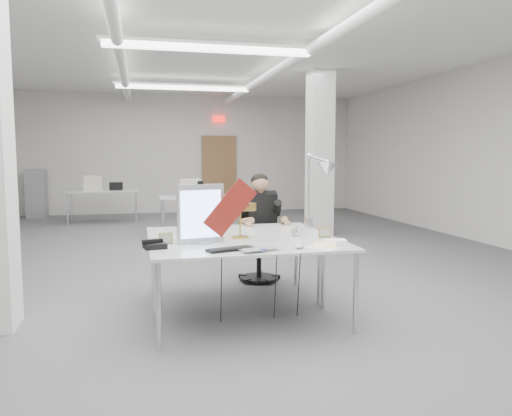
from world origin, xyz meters
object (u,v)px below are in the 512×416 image
(desk_phone, at_px, (155,246))
(laptop, at_px, (263,251))
(monitor, at_px, (201,214))
(beige_monitor, at_px, (202,216))
(seated_person, at_px, (260,209))
(architect_lamp, at_px, (317,184))
(office_chair, at_px, (259,241))
(bankers_lamp, at_px, (240,223))
(desk_main, at_px, (252,246))

(desk_phone, bearing_deg, laptop, -34.62)
(monitor, distance_m, beige_monitor, 0.78)
(seated_person, relative_size, architect_lamp, 0.90)
(office_chair, distance_m, architect_lamp, 1.28)
(office_chair, bearing_deg, seated_person, -100.90)
(bankers_lamp, height_order, desk_phone, bankers_lamp)
(monitor, bearing_deg, beige_monitor, 71.71)
(bankers_lamp, distance_m, beige_monitor, 0.66)
(desk_main, bearing_deg, architect_lamp, 37.55)
(bankers_lamp, height_order, beige_monitor, beige_monitor)
(office_chair, bearing_deg, desk_main, -116.69)
(office_chair, height_order, seated_person, seated_person)
(desk_main, xyz_separation_m, monitor, (-0.43, 0.21, 0.28))
(seated_person, bearing_deg, laptop, -113.69)
(seated_person, distance_m, desk_phone, 2.02)
(desk_main, distance_m, architect_lamp, 1.19)
(office_chair, distance_m, monitor, 1.75)
(seated_person, distance_m, monitor, 1.63)
(seated_person, height_order, architect_lamp, architect_lamp)
(architect_lamp, bearing_deg, office_chair, 133.37)
(seated_person, height_order, bankers_lamp, seated_person)
(office_chair, distance_m, beige_monitor, 1.10)
(beige_monitor, height_order, architect_lamp, architect_lamp)
(beige_monitor, relative_size, architect_lamp, 0.34)
(bankers_lamp, distance_m, desk_phone, 0.91)
(desk_phone, bearing_deg, monitor, 11.39)
(seated_person, xyz_separation_m, laptop, (-0.44, -1.92, -0.13))
(architect_lamp, bearing_deg, bankers_lamp, -141.95)
(desk_phone, relative_size, beige_monitor, 0.55)
(laptop, bearing_deg, beige_monitor, 82.03)
(desk_phone, height_order, architect_lamp, architect_lamp)
(office_chair, relative_size, bankers_lamp, 3.30)
(seated_person, xyz_separation_m, bankers_lamp, (-0.48, -1.18, 0.01))
(desk_main, bearing_deg, bankers_lamp, 93.68)
(desk_main, xyz_separation_m, beige_monitor, (-0.33, 0.97, 0.17))
(beige_monitor, bearing_deg, architect_lamp, -0.78)
(monitor, bearing_deg, bankers_lamp, 13.81)
(beige_monitor, bearing_deg, monitor, -83.13)
(laptop, bearing_deg, architect_lamp, 27.63)
(laptop, height_order, beige_monitor, beige_monitor)
(laptop, distance_m, bankers_lamp, 0.76)
(monitor, height_order, laptop, monitor)
(laptop, bearing_deg, desk_phone, 133.33)
(desk_main, xyz_separation_m, laptop, (0.02, -0.35, 0.03))
(monitor, bearing_deg, desk_phone, -168.63)
(desk_main, distance_m, desk_phone, 0.85)
(desk_main, bearing_deg, seated_person, 73.73)
(desk_main, bearing_deg, office_chair, 74.21)
(laptop, xyz_separation_m, bankers_lamp, (-0.05, 0.74, 0.14))
(desk_phone, distance_m, beige_monitor, 1.08)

